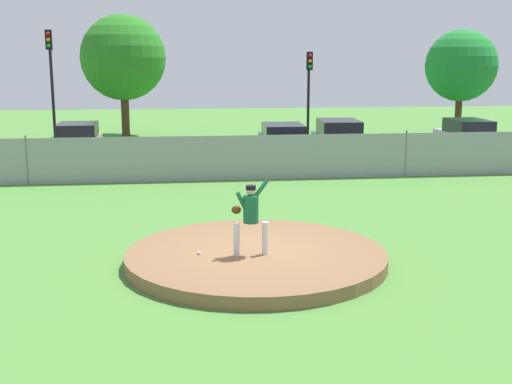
# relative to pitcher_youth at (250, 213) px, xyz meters

# --- Properties ---
(ground_plane) EXTENTS (80.00, 80.00, 0.00)m
(ground_plane) POSITION_rel_pitcher_youth_xyz_m (0.15, 6.28, -1.19)
(ground_plane) COLOR #4C8438
(asphalt_strip) EXTENTS (44.00, 7.00, 0.01)m
(asphalt_strip) POSITION_rel_pitcher_youth_xyz_m (0.15, 14.78, -1.19)
(asphalt_strip) COLOR #2B2B2D
(asphalt_strip) RESTS_ON ground_plane
(pitchers_mound) EXTENTS (5.62, 5.62, 0.28)m
(pitchers_mound) POSITION_rel_pitcher_youth_xyz_m (0.15, 0.28, -1.05)
(pitchers_mound) COLOR brown
(pitchers_mound) RESTS_ON ground_plane
(pitcher_youth) EXTENTS (0.77, 0.32, 1.61)m
(pitcher_youth) POSITION_rel_pitcher_youth_xyz_m (0.00, 0.00, 0.00)
(pitcher_youth) COLOR silver
(pitcher_youth) RESTS_ON pitchers_mound
(baseball) EXTENTS (0.07, 0.07, 0.07)m
(baseball) POSITION_rel_pitcher_youth_xyz_m (-1.07, 0.17, -0.88)
(baseball) COLOR white
(baseball) RESTS_ON pitchers_mound
(chainlink_fence) EXTENTS (34.45, 0.07, 1.74)m
(chainlink_fence) POSITION_rel_pitcher_youth_xyz_m (0.15, 10.28, -0.37)
(chainlink_fence) COLOR gray
(chainlink_fence) RESTS_ON ground_plane
(parked_car_slate) EXTENTS (2.13, 4.56, 1.72)m
(parked_car_slate) POSITION_rel_pitcher_youth_xyz_m (5.62, 14.98, -0.37)
(parked_car_slate) COLOR slate
(parked_car_slate) RESTS_ON ground_plane
(parked_car_silver) EXTENTS (1.84, 4.24, 1.70)m
(parked_car_silver) POSITION_rel_pitcher_youth_xyz_m (11.55, 14.82, -0.38)
(parked_car_silver) COLOR #B7BABF
(parked_car_silver) RESTS_ON ground_plane
(parked_car_champagne) EXTENTS (1.90, 4.11, 1.68)m
(parked_car_champagne) POSITION_rel_pitcher_youth_xyz_m (-5.67, 15.23, -0.39)
(parked_car_champagne) COLOR tan
(parked_car_champagne) RESTS_ON ground_plane
(parked_car_navy) EXTENTS (2.01, 4.43, 1.61)m
(parked_car_navy) POSITION_rel_pitcher_youth_xyz_m (3.06, 14.54, -0.41)
(parked_car_navy) COLOR #161E4C
(parked_car_navy) RESTS_ON ground_plane
(traffic_cone_orange) EXTENTS (0.40, 0.40, 0.55)m
(traffic_cone_orange) POSITION_rel_pitcher_youth_xyz_m (-3.30, 13.14, -0.93)
(traffic_cone_orange) COLOR orange
(traffic_cone_orange) RESTS_ON asphalt_strip
(traffic_light_near) EXTENTS (0.28, 0.46, 5.67)m
(traffic_light_near) POSITION_rel_pitcher_youth_xyz_m (-7.23, 18.62, 2.63)
(traffic_light_near) COLOR black
(traffic_light_near) RESTS_ON ground_plane
(traffic_light_far) EXTENTS (0.28, 0.46, 4.72)m
(traffic_light_far) POSITION_rel_pitcher_youth_xyz_m (5.13, 19.33, 2.04)
(traffic_light_far) COLOR black
(traffic_light_far) RESTS_ON ground_plane
(tree_leaning_west) EXTENTS (4.83, 4.83, 6.86)m
(tree_leaning_west) POSITION_rel_pitcher_youth_xyz_m (-4.41, 25.26, 3.24)
(tree_leaning_west) COLOR #4C331E
(tree_leaning_west) RESTS_ON ground_plane
(tree_slender_far) EXTENTS (4.10, 4.10, 6.05)m
(tree_slender_far) POSITION_rel_pitcher_youth_xyz_m (14.87, 23.43, 2.79)
(tree_slender_far) COLOR #4C331E
(tree_slender_far) RESTS_ON ground_plane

